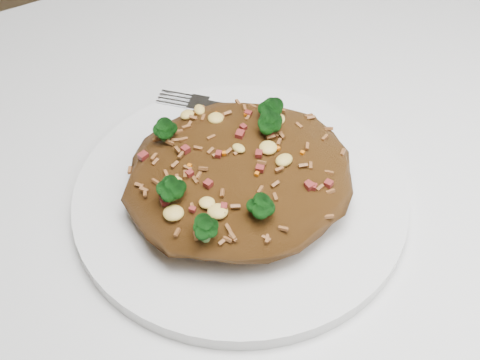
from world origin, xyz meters
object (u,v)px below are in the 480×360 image
Objects in this scene: dining_table at (296,233)px; plate at (240,197)px; fork at (245,111)px; fried_rice at (240,169)px.

plate is (-0.07, -0.00, 0.10)m from dining_table.
fork is at bearing 57.41° from plate.
fork reaches higher than dining_table.
fried_rice reaches higher than fork.
fork is (0.06, 0.09, 0.01)m from plate.
dining_table is 0.15m from fried_rice.
dining_table is at bearing -36.65° from fork.
plate is 2.32× the size of fork.
fork is (0.06, 0.09, -0.03)m from fried_rice.
fried_rice reaches higher than plate.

